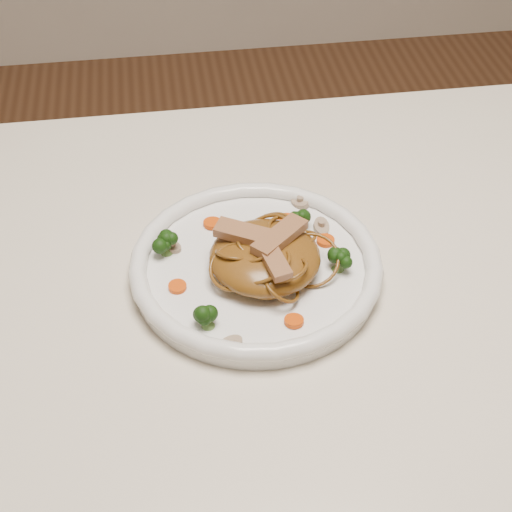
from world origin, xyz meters
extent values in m
cube|color=beige|center=(0.00, 0.00, 0.73)|extent=(1.20, 0.80, 0.04)
cylinder|color=white|center=(-0.07, 0.04, 0.76)|extent=(0.29, 0.29, 0.02)
ellipsoid|color=brown|center=(-0.06, 0.03, 0.78)|extent=(0.14, 0.14, 0.04)
cube|color=#B07953|center=(-0.04, 0.04, 0.81)|extent=(0.07, 0.07, 0.01)
cube|color=#B07953|center=(-0.08, 0.05, 0.81)|extent=(0.07, 0.06, 0.01)
cube|color=#B07953|center=(-0.06, 0.01, 0.81)|extent=(0.03, 0.06, 0.01)
cylinder|color=#EC4608|center=(-0.02, 0.11, 0.77)|extent=(0.03, 0.03, 0.00)
cylinder|color=#EC4608|center=(-0.16, 0.02, 0.77)|extent=(0.03, 0.03, 0.00)
cylinder|color=#EC4608|center=(0.02, 0.07, 0.77)|extent=(0.02, 0.02, 0.00)
cylinder|color=#EC4608|center=(-0.11, 0.12, 0.77)|extent=(0.02, 0.02, 0.00)
cylinder|color=#EC4608|center=(-0.04, -0.05, 0.77)|extent=(0.03, 0.03, 0.00)
cylinder|color=#C0AA90|center=(-0.11, -0.07, 0.77)|extent=(0.04, 0.04, 0.01)
cylinder|color=#C0AA90|center=(0.02, 0.09, 0.77)|extent=(0.03, 0.03, 0.01)
cylinder|color=#C0AA90|center=(-0.16, 0.08, 0.77)|extent=(0.03, 0.03, 0.01)
cylinder|color=#C0AA90|center=(0.00, 0.14, 0.77)|extent=(0.03, 0.03, 0.01)
camera|label=1|loc=(-0.16, -0.57, 1.35)|focal=53.94mm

